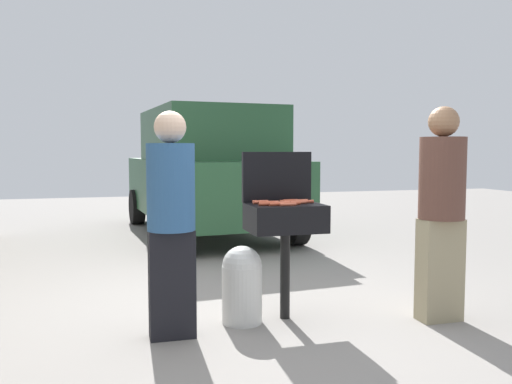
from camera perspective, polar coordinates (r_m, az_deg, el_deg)
ground_plane at (r=4.61m, az=-1.26°, el=-12.82°), size 24.00×24.00×0.00m
bbq_grill at (r=4.34m, az=3.12°, el=-3.19°), size 0.60×0.44×0.94m
grill_lid_open at (r=4.52m, az=2.24°, el=1.62°), size 0.60×0.05×0.42m
hot_dog_0 at (r=4.28m, az=2.77°, el=-1.18°), size 0.13×0.03×0.03m
hot_dog_1 at (r=4.19m, az=1.18°, el=-1.29°), size 0.13×0.03×0.03m
hot_dog_2 at (r=4.48m, az=3.71°, el=-0.93°), size 0.13×0.03×0.03m
hot_dog_3 at (r=4.33m, az=1.57°, el=-1.11°), size 0.13×0.03×0.03m
hot_dog_4 at (r=4.37m, az=3.83°, el=-1.07°), size 0.13×0.03×0.03m
hot_dog_5 at (r=4.26m, az=3.88°, el=-1.21°), size 0.13×0.04×0.03m
hot_dog_6 at (r=4.39m, az=0.44°, el=-1.04°), size 0.13×0.03×0.03m
hot_dog_7 at (r=4.42m, az=3.37°, el=-1.01°), size 0.13×0.04×0.03m
hot_dog_8 at (r=4.17m, az=3.42°, el=-1.33°), size 0.13×0.03×0.03m
hot_dog_9 at (r=4.41m, az=5.36°, el=-1.02°), size 0.13×0.04×0.03m
hot_dog_10 at (r=4.34m, az=0.51°, el=-1.10°), size 0.13×0.04×0.03m
hot_dog_11 at (r=4.28m, az=1.12°, el=-1.17°), size 0.13×0.04×0.03m
hot_dog_12 at (r=4.35m, az=4.52°, el=-1.09°), size 0.13×0.04×0.03m
hot_dog_13 at (r=4.48m, az=4.73°, el=-0.94°), size 0.13×0.04×0.03m
hot_dog_14 at (r=4.18m, az=2.25°, el=-1.31°), size 0.13×0.04×0.03m
propane_tank at (r=4.31m, az=-1.49°, el=-9.63°), size 0.32×0.32×0.62m
person_left at (r=3.93m, az=-9.00°, el=-2.54°), size 0.35×0.35×1.65m
person_right at (r=4.52m, az=19.10°, el=-1.37°), size 0.36×0.36×1.71m
parked_minivan at (r=8.79m, az=-5.23°, el=2.19°), size 2.35×4.55×2.02m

